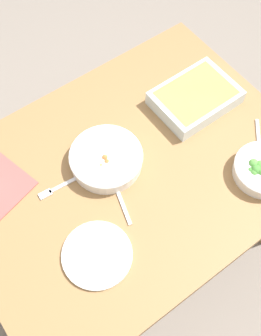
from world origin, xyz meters
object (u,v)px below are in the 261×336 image
baking_dish (195,97)px  side_plate (97,255)px  spoon_by_stew (119,194)px  spoon_by_broccoli (259,145)px  stew_bowl (106,158)px  fork_on_table (59,187)px

baking_dish → side_plate: size_ratio=1.37×
spoon_by_stew → spoon_by_broccoli: (-0.51, 0.14, 0.00)m
baking_dish → spoon_by_broccoli: (-0.06, 0.28, -0.03)m
stew_bowl → baking_dish: (-0.42, -0.02, 0.00)m
stew_bowl → spoon_by_broccoli: (-0.48, 0.26, -0.03)m
side_plate → fork_on_table: (-0.03, -0.27, -0.00)m
baking_dish → side_plate: bearing=23.6°
baking_dish → spoon_by_stew: size_ratio=1.74×
spoon_by_stew → baking_dish: bearing=-162.1°
stew_bowl → baking_dish: same height
stew_bowl → spoon_by_broccoli: bearing=151.2°
side_plate → spoon_by_broccoli: side_plate is taller
fork_on_table → spoon_by_broccoli: bearing=157.1°
stew_bowl → spoon_by_stew: size_ratio=1.46×
baking_dish → spoon_by_broccoli: baking_dish is taller
spoon_by_stew → stew_bowl: bearing=-106.3°
stew_bowl → side_plate: (0.21, 0.25, -0.03)m
side_plate → fork_on_table: side_plate is taller
baking_dish → spoon_by_broccoli: 0.29m
side_plate → spoon_by_stew: (-0.17, -0.13, -0.00)m
side_plate → fork_on_table: size_ratio=1.24×
stew_bowl → fork_on_table: stew_bowl is taller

